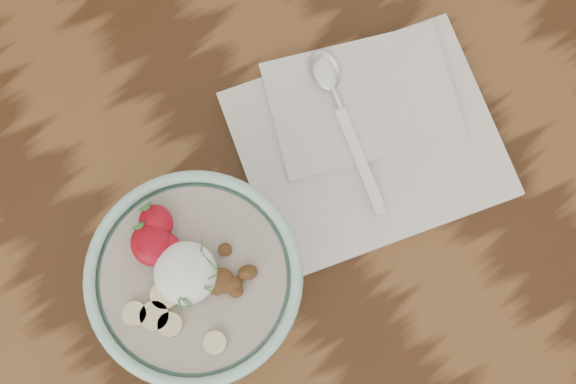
{
  "coord_description": "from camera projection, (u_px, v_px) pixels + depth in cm",
  "views": [
    {
      "loc": [
        -7.85,
        -13.32,
        157.75
      ],
      "look_at": [
        0.74,
        -0.6,
        86.7
      ],
      "focal_mm": 50.0,
      "sensor_mm": 36.0,
      "label": 1
    }
  ],
  "objects": [
    {
      "name": "table",
      "position": [
        280.0,
        229.0,
        0.93
      ],
      "size": [
        160.0,
        90.0,
        75.0
      ],
      "color": "#361E0D",
      "rests_on": "ground"
    },
    {
      "name": "breakfast_bowl",
      "position": [
        198.0,
        282.0,
        0.76
      ],
      "size": [
        19.84,
        19.84,
        13.37
      ],
      "rotation": [
        0.0,
        0.0,
        -0.28
      ],
      "color": "#A0D8C3",
      "rests_on": "table"
    },
    {
      "name": "napkin",
      "position": [
        367.0,
        135.0,
        0.85
      ],
      "size": [
        31.1,
        27.38,
        1.64
      ],
      "rotation": [
        0.0,
        0.0,
        -0.24
      ],
      "color": "silver",
      "rests_on": "table"
    },
    {
      "name": "spoon",
      "position": [
        333.0,
        93.0,
        0.85
      ],
      "size": [
        6.63,
        18.94,
        0.99
      ],
      "rotation": [
        0.0,
        0.0,
        -0.24
      ],
      "color": "silver",
      "rests_on": "napkin"
    }
  ]
}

